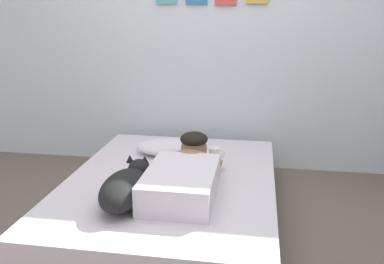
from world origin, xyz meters
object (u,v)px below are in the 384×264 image
(person_lying, at_px, (185,173))
(cell_phone, at_px, (133,169))
(coffee_cup, at_px, (215,152))
(bed, at_px, (171,198))
(dog, at_px, (126,187))
(pillow, at_px, (169,148))

(person_lying, xyz_separation_m, cell_phone, (-0.43, 0.25, -0.10))
(cell_phone, bearing_deg, person_lying, -30.51)
(person_lying, relative_size, coffee_cup, 7.36)
(bed, relative_size, person_lying, 2.10)
(bed, distance_m, dog, 0.52)
(coffee_cup, bearing_deg, cell_phone, -146.96)
(bed, height_order, dog, dog)
(person_lying, height_order, cell_phone, person_lying)
(coffee_cup, relative_size, cell_phone, 0.89)
(dog, bearing_deg, bed, 66.63)
(pillow, distance_m, cell_phone, 0.41)
(person_lying, bearing_deg, pillow, 111.51)
(pillow, relative_size, dog, 0.90)
(dog, bearing_deg, person_lying, 41.62)
(dog, bearing_deg, pillow, 85.99)
(pillow, relative_size, person_lying, 0.57)
(pillow, height_order, coffee_cup, pillow)
(pillow, distance_m, dog, 0.89)
(pillow, height_order, dog, dog)
(dog, distance_m, coffee_cup, 0.99)
(bed, bearing_deg, pillow, 103.92)
(bed, distance_m, person_lying, 0.32)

